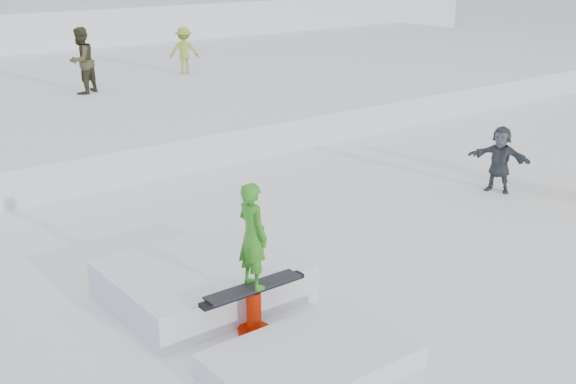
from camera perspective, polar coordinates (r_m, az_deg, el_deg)
ground at (r=10.56m, az=4.58°, el=-8.98°), size 120.00×120.00×0.00m
walker_olive at (r=22.27m, az=-16.02°, el=9.94°), size 1.18×1.11×1.93m
walker_ygreen at (r=25.28m, az=-8.20°, el=11.01°), size 1.16×1.03×1.56m
spectator_dark at (r=15.74m, az=16.39°, el=2.50°), size 0.87×1.36×1.41m
jib_rail_feature at (r=10.16m, az=-4.62°, el=-8.22°), size 2.60×4.40×2.11m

